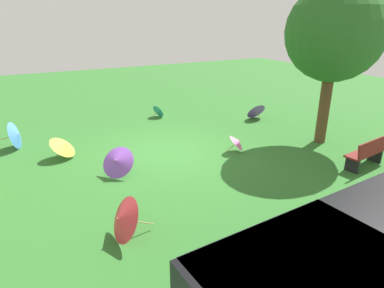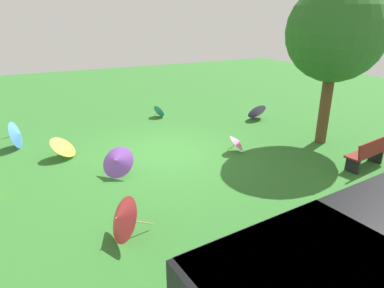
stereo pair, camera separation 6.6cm
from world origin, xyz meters
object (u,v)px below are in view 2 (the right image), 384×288
(park_bench, at_px, (368,153))
(parasol_blue_0, at_px, (18,135))
(van_dark, at_px, (342,282))
(parasol_purple_0, at_px, (117,161))
(parasol_pink_1, at_px, (238,142))
(shade_tree, at_px, (336,33))
(parasol_purple_1, at_px, (256,110))
(parasol_yellow_3, at_px, (64,145))
(parasol_red_0, at_px, (120,219))
(parasol_teal_0, at_px, (160,111))

(park_bench, relative_size, parasol_blue_0, 1.64)
(van_dark, height_order, parasol_purple_0, van_dark)
(parasol_pink_1, bearing_deg, park_bench, 134.12)
(park_bench, height_order, shade_tree, shade_tree)
(parasol_purple_1, xyz_separation_m, parasol_yellow_3, (8.05, 0.67, 0.03))
(park_bench, distance_m, parasol_pink_1, 3.87)
(park_bench, xyz_separation_m, parasol_pink_1, (2.69, -2.78, -0.11))
(parasol_purple_0, distance_m, parasol_red_0, 2.94)
(van_dark, relative_size, shade_tree, 0.89)
(parasol_purple_0, relative_size, parasol_pink_1, 1.47)
(parasol_purple_0, xyz_separation_m, parasol_pink_1, (-4.03, 0.09, -0.10))
(park_bench, relative_size, parasol_yellow_3, 1.44)
(van_dark, distance_m, parasol_pink_1, 6.84)
(parasol_purple_0, height_order, parasol_purple_1, parasol_purple_0)
(park_bench, xyz_separation_m, parasol_yellow_3, (7.83, -4.94, -0.05))
(shade_tree, bearing_deg, park_bench, 77.33)
(park_bench, height_order, parasol_yellow_3, park_bench)
(van_dark, distance_m, parasol_purple_1, 10.71)
(parasol_red_0, relative_size, parasol_yellow_3, 0.88)
(park_bench, relative_size, parasol_red_0, 1.64)
(parasol_yellow_3, bearing_deg, park_bench, 147.73)
(park_bench, distance_m, parasol_yellow_3, 9.26)
(parasol_pink_1, height_order, parasol_teal_0, parasol_pink_1)
(parasol_pink_1, bearing_deg, parasol_blue_0, -30.61)
(parasol_red_0, bearing_deg, park_bench, 179.86)
(shade_tree, distance_m, parasol_purple_0, 7.95)
(parasol_purple_1, bearing_deg, parasol_pink_1, 44.14)
(parasol_teal_0, relative_size, parasol_yellow_3, 0.60)
(van_dark, relative_size, parasol_teal_0, 6.91)
(park_bench, height_order, parasol_purple_1, park_bench)
(park_bench, xyz_separation_m, parasol_red_0, (7.44, -0.02, 0.00))
(parasol_red_0, bearing_deg, shade_tree, -164.55)
(parasol_blue_0, bearing_deg, parasol_purple_0, 122.66)
(parasol_teal_0, xyz_separation_m, parasol_yellow_3, (4.44, 2.90, 0.13))
(shade_tree, xyz_separation_m, parasol_teal_0, (3.88, -5.63, -3.43))
(parasol_teal_0, bearing_deg, parasol_yellow_3, 33.17)
(parasol_purple_0, bearing_deg, parasol_purple_1, -158.41)
(parasol_purple_1, relative_size, parasol_yellow_3, 0.74)
(shade_tree, xyz_separation_m, parasol_purple_0, (7.22, -0.65, -3.26))
(parasol_red_0, distance_m, parasol_teal_0, 8.82)
(parasol_purple_1, xyz_separation_m, parasol_red_0, (7.67, 5.60, 0.08))
(parasol_blue_0, bearing_deg, parasol_red_0, 104.15)
(parasol_purple_1, distance_m, parasol_teal_0, 4.25)
(park_bench, distance_m, shade_tree, 3.96)
(park_bench, bearing_deg, parasol_teal_0, -66.65)
(parasol_blue_0, xyz_separation_m, parasol_pink_1, (-6.40, 3.79, -0.12))
(parasol_pink_1, bearing_deg, parasol_teal_0, -82.22)
(parasol_purple_0, xyz_separation_m, parasol_yellow_3, (1.11, -2.08, -0.04))
(parasol_purple_0, relative_size, parasol_purple_1, 1.40)
(parasol_purple_1, relative_size, parasol_teal_0, 1.25)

